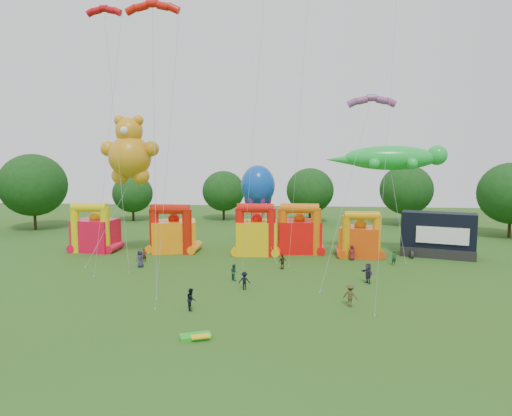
# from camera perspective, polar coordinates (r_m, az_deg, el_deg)

# --- Properties ---
(ground) EXTENTS (160.00, 160.00, 0.00)m
(ground) POSITION_cam_1_polar(r_m,az_deg,el_deg) (29.67, -6.98, -16.83)
(ground) COLOR #315217
(ground) RESTS_ON ground
(tree_ring) EXTENTS (119.65, 121.71, 12.07)m
(tree_ring) POSITION_cam_1_polar(r_m,az_deg,el_deg) (28.63, -9.13, -4.59)
(tree_ring) COLOR #352314
(tree_ring) RESTS_ON ground
(bouncy_castle_0) EXTENTS (5.34, 4.54, 6.13)m
(bouncy_castle_0) POSITION_cam_1_polar(r_m,az_deg,el_deg) (59.75, -19.52, -2.89)
(bouncy_castle_0) COLOR red
(bouncy_castle_0) RESTS_ON ground
(bouncy_castle_1) EXTENTS (6.06, 5.31, 5.99)m
(bouncy_castle_1) POSITION_cam_1_polar(r_m,az_deg,el_deg) (56.96, -10.28, -3.12)
(bouncy_castle_1) COLOR orange
(bouncy_castle_1) RESTS_ON ground
(bouncy_castle_2) EXTENTS (4.98, 4.09, 6.24)m
(bouncy_castle_2) POSITION_cam_1_polar(r_m,az_deg,el_deg) (54.44, 0.05, -3.35)
(bouncy_castle_2) COLOR yellow
(bouncy_castle_2) RESTS_ON ground
(bouncy_castle_3) EXTENTS (5.42, 4.48, 6.13)m
(bouncy_castle_3) POSITION_cam_1_polar(r_m,az_deg,el_deg) (55.86, 5.43, -3.18)
(bouncy_castle_3) COLOR red
(bouncy_castle_3) RESTS_ON ground
(bouncy_castle_4) EXTENTS (5.16, 4.51, 5.48)m
(bouncy_castle_4) POSITION_cam_1_polar(r_m,az_deg,el_deg) (54.64, 12.89, -3.78)
(bouncy_castle_4) COLOR #E3460C
(bouncy_castle_4) RESTS_ON ground
(stage_trailer) EXTENTS (8.68, 5.33, 5.22)m
(stage_trailer) POSITION_cam_1_polar(r_m,az_deg,el_deg) (57.44, 21.81, -3.17)
(stage_trailer) COLOR black
(stage_trailer) RESTS_ON ground
(teddy_bear_kite) EXTENTS (6.73, 7.66, 16.37)m
(teddy_bear_kite) POSITION_cam_1_polar(r_m,az_deg,el_deg) (52.80, -16.70, 2.48)
(teddy_bear_kite) COLOR orange
(teddy_bear_kite) RESTS_ON ground
(gecko_kite) EXTENTS (13.70, 6.07, 13.04)m
(gecko_kite) POSITION_cam_1_polar(r_m,az_deg,el_deg) (54.21, 16.74, 3.82)
(gecko_kite) COLOR green
(gecko_kite) RESTS_ON ground
(octopus_kite) EXTENTS (5.40, 12.79, 10.61)m
(octopus_kite) POSITION_cam_1_polar(r_m,az_deg,el_deg) (57.08, 0.82, -0.73)
(octopus_kite) COLOR #0B46B3
(octopus_kite) RESTS_ON ground
(parafoil_kites) EXTENTS (31.15, 11.98, 27.65)m
(parafoil_kites) POSITION_cam_1_polar(r_m,az_deg,el_deg) (42.47, -1.12, 5.37)
(parafoil_kites) COLOR red
(parafoil_kites) RESTS_ON ground
(diamond_kites) EXTENTS (28.08, 21.24, 36.53)m
(diamond_kites) POSITION_cam_1_polar(r_m,az_deg,el_deg) (42.93, -2.41, 12.03)
(diamond_kites) COLOR red
(diamond_kites) RESTS_ON ground
(folded_kite_bundle) EXTENTS (2.23, 1.67, 0.31)m
(folded_kite_bundle) POSITION_cam_1_polar(r_m,az_deg,el_deg) (30.83, -7.49, -15.63)
(folded_kite_bundle) COLOR green
(folded_kite_bundle) RESTS_ON ground
(spectator_0) EXTENTS (1.05, 0.89, 1.83)m
(spectator_0) POSITION_cam_1_polar(r_m,az_deg,el_deg) (49.97, -14.28, -6.17)
(spectator_0) COLOR #282A43
(spectator_0) RESTS_ON ground
(spectator_1) EXTENTS (0.66, 0.62, 1.52)m
(spectator_1) POSITION_cam_1_polar(r_m,az_deg,el_deg) (52.27, -13.80, -5.77)
(spectator_1) COLOR #4D1F16
(spectator_1) RESTS_ON ground
(spectator_2) EXTENTS (0.90, 0.95, 1.55)m
(spectator_2) POSITION_cam_1_polar(r_m,az_deg,el_deg) (43.63, -2.76, -8.02)
(spectator_2) COLOR #1A412E
(spectator_2) RESTS_ON ground
(spectator_3) EXTENTS (1.06, 0.65, 1.60)m
(spectator_3) POSITION_cam_1_polar(r_m,az_deg,el_deg) (40.66, -1.46, -9.07)
(spectator_3) COLOR black
(spectator_3) RESTS_ON ground
(spectator_4) EXTENTS (0.97, 0.87, 1.58)m
(spectator_4) POSITION_cam_1_polar(r_m,az_deg,el_deg) (47.72, 3.32, -6.73)
(spectator_4) COLOR #362D15
(spectator_4) RESTS_ON ground
(spectator_5) EXTENTS (1.21, 1.82, 1.88)m
(spectator_5) POSITION_cam_1_polar(r_m,az_deg,el_deg) (43.76, 13.81, -7.94)
(spectator_5) COLOR #2F2A46
(spectator_5) RESTS_ON ground
(spectator_6) EXTENTS (0.97, 0.76, 1.74)m
(spectator_6) POSITION_cam_1_polar(r_m,az_deg,el_deg) (52.79, 11.90, -5.48)
(spectator_6) COLOR maroon
(spectator_6) RESTS_ON ground
(spectator_7) EXTENTS (0.71, 0.61, 1.65)m
(spectator_7) POSITION_cam_1_polar(r_m,az_deg,el_deg) (51.56, 16.86, -5.96)
(spectator_7) COLOR #1B4427
(spectator_7) RESTS_ON ground
(spectator_8) EXTENTS (0.85, 0.97, 1.70)m
(spectator_8) POSITION_cam_1_polar(r_m,az_deg,el_deg) (35.84, -8.10, -11.22)
(spectator_8) COLOR black
(spectator_8) RESTS_ON ground
(spectator_9) EXTENTS (1.33, 1.08, 1.79)m
(spectator_9) POSITION_cam_1_polar(r_m,az_deg,el_deg) (37.00, 11.71, -10.65)
(spectator_9) COLOR #49391D
(spectator_9) RESTS_ON ground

